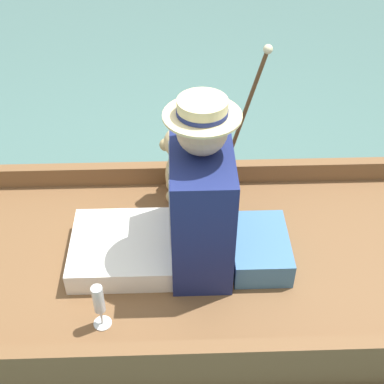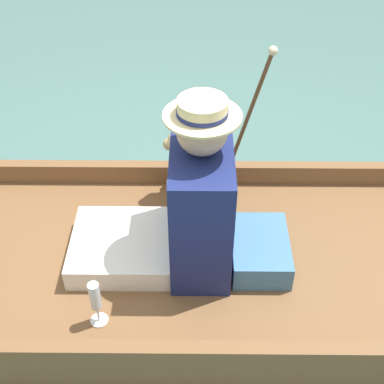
{
  "view_description": "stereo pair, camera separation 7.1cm",
  "coord_description": "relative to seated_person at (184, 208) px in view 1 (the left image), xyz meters",
  "views": [
    {
      "loc": [
        -1.69,
        -0.06,
        1.99
      ],
      "look_at": [
        0.01,
        -0.11,
        0.54
      ],
      "focal_mm": 50.0,
      "sensor_mm": 36.0,
      "label": 1
    },
    {
      "loc": [
        -1.69,
        -0.13,
        1.99
      ],
      "look_at": [
        0.01,
        -0.11,
        0.54
      ],
      "focal_mm": 50.0,
      "sensor_mm": 36.0,
      "label": 2
    }
  ],
  "objects": [
    {
      "name": "ground_plane",
      "position": [
        -0.01,
        0.08,
        -0.45
      ],
      "size": [
        16.0,
        16.0,
        0.0
      ],
      "primitive_type": "plane",
      "color": "#476B66"
    },
    {
      "name": "punt_boat",
      "position": [
        -0.01,
        0.08,
        -0.36
      ],
      "size": [
        1.17,
        2.58,
        0.26
      ],
      "color": "brown",
      "rests_on": "ground_plane"
    },
    {
      "name": "seat_cushion",
      "position": [
        -0.03,
        -0.34,
        -0.23
      ],
      "size": [
        0.37,
        0.26,
        0.13
      ],
      "color": "teal",
      "rests_on": "punt_boat"
    },
    {
      "name": "seated_person",
      "position": [
        0.0,
        0.0,
        0.0
      ],
      "size": [
        0.48,
        0.74,
        0.83
      ],
      "rotation": [
        0.0,
        0.0,
        -0.14
      ],
      "color": "white",
      "rests_on": "punt_boat"
    },
    {
      "name": "teddy_bear",
      "position": [
        0.43,
        0.01,
        -0.09
      ],
      "size": [
        0.3,
        0.18,
        0.44
      ],
      "color": "tan",
      "rests_on": "punt_boat"
    },
    {
      "name": "wine_glass",
      "position": [
        -0.37,
        0.34,
        -0.16
      ],
      "size": [
        0.07,
        0.07,
        0.23
      ],
      "color": "silver",
      "rests_on": "punt_boat"
    },
    {
      "name": "walking_cane",
      "position": [
        0.48,
        -0.31,
        0.18
      ],
      "size": [
        0.04,
        0.23,
        0.82
      ],
      "color": "brown",
      "rests_on": "punt_boat"
    }
  ]
}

